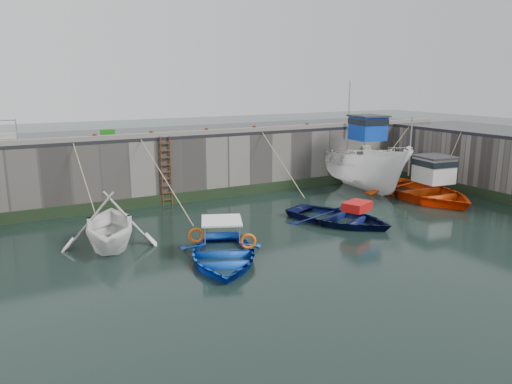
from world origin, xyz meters
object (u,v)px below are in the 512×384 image
boat_far_white (360,165)px  fish_crate (108,132)px  boat_far_orange (424,190)px  ladder (166,171)px  bollard_c (207,131)px  bollard_a (95,137)px  bollard_d (254,128)px  bollard_e (307,126)px  bollard_b (152,134)px  boat_near_navy (339,222)px  boat_near_blue (223,260)px  boat_near_white (111,245)px

boat_far_white → fish_crate: size_ratio=12.24×
boat_far_orange → ladder: bearing=163.8°
ladder → boat_far_orange: size_ratio=0.49×
boat_far_white → bollard_c: 8.58m
fish_crate → bollard_a: size_ratio=2.32×
ladder → bollard_d: (4.80, 0.34, 1.71)m
bollard_e → bollard_b: bearing=180.0°
boat_near_navy → boat_far_white: boat_far_white is taller
ladder → boat_near_blue: bearing=-95.9°
boat_near_white → bollard_e: bearing=37.0°
boat_far_white → bollard_e: (-2.37, 1.60, 2.05)m
boat_far_white → bollard_e: boat_far_white is taller
ladder → bollard_e: bearing=2.4°
boat_far_white → bollard_a: size_ratio=28.37×
boat_far_orange → fish_crate: 15.46m
bollard_c → bollard_e: same height
boat_near_white → bollard_b: (3.14, 4.87, 3.30)m
boat_far_white → boat_far_orange: 3.82m
ladder → bollard_c: bollard_c is taller
fish_crate → boat_far_white: bearing=-7.3°
ladder → bollard_e: size_ratio=11.43×
boat_near_white → bollard_c: 8.29m
boat_near_navy → bollard_c: size_ratio=16.27×
boat_far_white → boat_far_orange: boat_far_white is taller
boat_near_blue → boat_near_navy: 6.23m
boat_far_white → bollard_d: size_ratio=28.37×
bollard_e → boat_near_white: bearing=-157.3°
bollard_b → bollard_c: 2.70m
boat_near_blue → bollard_c: (3.02, 8.19, 3.30)m
boat_near_white → bollard_d: bollard_d is taller
bollard_b → bollard_a: bearing=180.0°
boat_near_blue → bollard_d: bearing=78.4°
boat_near_navy → bollard_d: size_ratio=16.27×
ladder → boat_near_navy: bearing=-50.0°
bollard_d → boat_near_navy: bearing=-86.6°
boat_near_white → boat_near_navy: 8.99m
fish_crate → bollard_a: (-0.88, -1.59, -0.01)m
boat_near_navy → bollard_a: bearing=119.6°
fish_crate → ladder: bearing=-35.3°
ladder → fish_crate: size_ratio=4.93×
boat_near_white → boat_near_blue: boat_near_white is taller
boat_far_orange → bollard_e: 6.87m
boat_near_navy → fish_crate: bearing=110.1°
boat_far_orange → bollard_b: 13.37m
ladder → boat_far_white: bearing=-6.9°
boat_far_orange → boat_far_white: bearing=114.1°
fish_crate → bollard_c: size_ratio=2.32×
bollard_a → bollard_b: same height
bollard_c → bollard_e: bearing=0.0°
boat_far_orange → bollard_d: (-6.69, 5.15, 2.90)m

